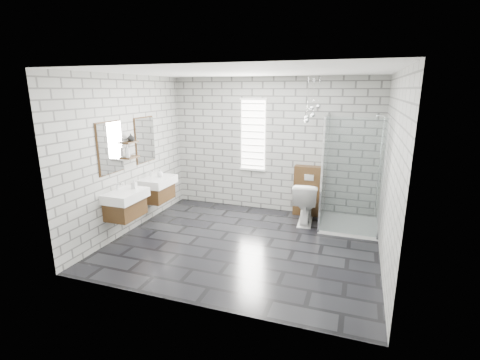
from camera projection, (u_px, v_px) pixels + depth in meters
The scene contains 20 objects.
floor at pixel (244, 244), 5.72m from camera, with size 4.20×3.60×0.02m, color black.
ceiling at pixel (244, 71), 5.03m from camera, with size 4.20×3.60×0.02m, color white.
wall_back at pixel (272, 146), 7.03m from camera, with size 4.20×0.02×2.70m, color #A5A6A0.
wall_front at pixel (191, 196), 3.72m from camera, with size 4.20×0.02×2.70m, color #A5A6A0.
wall_left at pixel (129, 155), 6.05m from camera, with size 0.02×3.60×2.70m, color #A5A6A0.
wall_right at pixel (391, 173), 4.71m from camera, with size 0.02×3.60×2.70m, color #A5A6A0.
vanity_left at pixel (124, 196), 5.68m from camera, with size 0.47×0.70×1.57m.
vanity_right at pixel (156, 182), 6.56m from camera, with size 0.47×0.70×1.57m.
shelf_lower at pixel (131, 157), 5.98m from camera, with size 0.14×0.30×0.03m, color #492F16.
shelf_upper at pixel (130, 142), 5.92m from camera, with size 0.14×0.30×0.03m, color #492F16.
window at pixel (253, 135), 7.08m from camera, with size 0.56×0.05×1.48m.
cistern_panel at pixel (309, 191), 6.89m from camera, with size 0.60×0.20×1.00m, color #492F16.
flush_plate at pixel (309, 177), 6.72m from camera, with size 0.18×0.01×0.12m, color silver.
shower_enclosure at pixel (344, 202), 6.20m from camera, with size 1.00×1.00×2.03m.
pendant_cluster at pixel (311, 113), 6.20m from camera, with size 0.29×0.25×0.83m.
toilet at pixel (305, 202), 6.52m from camera, with size 0.44×0.78×0.79m, color white.
soap_bottle_a at pixel (134, 184), 5.76m from camera, with size 0.08×0.08×0.17m, color #B2B2B2.
soap_bottle_b at pixel (160, 173), 6.54m from camera, with size 0.12×0.12×0.15m, color #B2B2B2.
soap_bottle_c at pixel (127, 151), 5.84m from camera, with size 0.08×0.09×0.22m, color #B2B2B2.
vase at pixel (131, 137), 5.91m from camera, with size 0.13×0.13×0.13m, color #B2B2B2.
Camera 1 is at (1.67, -5.00, 2.45)m, focal length 26.00 mm.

